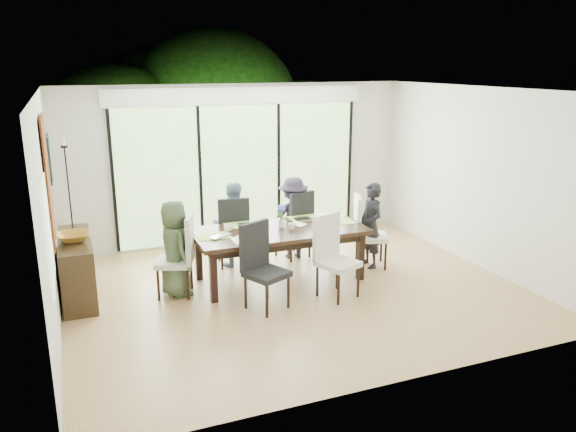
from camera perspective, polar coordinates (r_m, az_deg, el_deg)
name	(u,v)px	position (r m, az deg, el deg)	size (l,w,h in m)	color
floor	(295,291)	(7.80, 0.68, -7.60)	(6.00, 5.00, 0.01)	#96653C
ceiling	(295,90)	(7.19, 0.75, 12.72)	(6.00, 5.00, 0.01)	white
wall_back	(239,164)	(9.69, -4.96, 5.29)	(6.00, 0.02, 2.70)	beige
wall_front	(399,253)	(5.23, 11.25, -3.75)	(6.00, 0.02, 2.70)	silver
wall_left	(47,218)	(6.85, -23.25, -0.15)	(0.02, 5.00, 2.70)	white
wall_right	(480,178)	(8.94, 18.90, 3.66)	(0.02, 5.00, 2.70)	beige
glass_doors	(240,173)	(9.68, -4.87, 4.38)	(4.20, 0.02, 2.30)	#598C3F
blinds_header	(239,96)	(9.51, -5.03, 12.08)	(4.40, 0.06, 0.28)	white
mullion_a	(113,182)	(9.30, -17.34, 3.28)	(0.05, 0.04, 2.30)	black
mullion_b	(200,176)	(9.50, -8.90, 4.04)	(0.05, 0.04, 2.30)	black
mullion_c	(279,170)	(9.90, -0.96, 4.67)	(0.05, 0.04, 2.30)	black
mullion_d	(349,165)	(10.46, 6.26, 5.17)	(0.05, 0.04, 2.30)	black
side_window	(48,234)	(5.65, -23.19, -1.68)	(0.02, 0.90, 1.00)	#8CAD7F
deck	(228,228)	(10.85, -6.15, -1.25)	(6.00, 1.80, 0.10)	#4E3521
rail_top	(216,189)	(11.45, -7.32, 2.70)	(6.00, 0.08, 0.06)	brown
foliage_left	(116,144)	(11.98, -17.12, 7.04)	(3.20, 3.20, 3.20)	#14380F
foliage_mid	(213,119)	(12.89, -7.58, 9.73)	(4.00, 4.00, 4.00)	#14380F
foliage_right	(301,144)	(12.76, 1.32, 7.36)	(2.80, 2.80, 2.80)	#14380F
foliage_far	(164,126)	(13.38, -12.51, 8.93)	(3.60, 3.60, 3.60)	#14380F
table_top	(279,231)	(7.94, -0.89, -1.54)	(2.43, 1.11, 0.06)	black
table_apron	(279,237)	(7.97, -0.88, -2.16)	(2.22, 0.91, 0.10)	black
table_leg_fl	(213,277)	(7.37, -7.59, -6.15)	(0.09, 0.09, 0.70)	black
table_leg_fr	(360,256)	(8.12, 7.37, -4.09)	(0.09, 0.09, 0.70)	black
table_leg_bl	(198,256)	(8.16, -9.08, -4.06)	(0.09, 0.09, 0.70)	black
table_leg_br	(334,239)	(8.84, 4.69, -2.38)	(0.09, 0.09, 0.70)	black
chair_left_end	(174,256)	(7.62, -11.51, -3.95)	(0.47, 0.47, 1.11)	beige
chair_right_end	(372,231)	(8.61, 8.49, -1.54)	(0.47, 0.47, 1.11)	white
chair_far_left	(232,230)	(8.63, -5.69, -1.42)	(0.47, 0.47, 1.11)	black
chair_far_right	(293,223)	(8.94, 0.48, -0.74)	(0.47, 0.47, 1.11)	black
chair_near_left	(267,267)	(7.06, -2.17, -5.22)	(0.47, 0.47, 1.11)	black
chair_near_right	(338,257)	(7.43, 5.13, -4.20)	(0.47, 0.47, 1.11)	silver
person_left_end	(175,248)	(7.59, -11.40, -3.25)	(0.61, 0.38, 1.30)	#3B4B32
person_right_end	(371,225)	(8.58, 8.40, -0.94)	(0.61, 0.38, 1.30)	black
person_far_left	(232,224)	(8.58, -5.67, -0.84)	(0.61, 0.38, 1.30)	#748BA7
person_far_right	(293,218)	(8.90, 0.53, -0.18)	(0.61, 0.38, 1.30)	#281F2F
placemat_left	(214,236)	(7.66, -7.55, -2.05)	(0.44, 0.32, 0.01)	#AABF44
placemat_right	(340,222)	(8.30, 5.26, -0.61)	(0.44, 0.32, 0.01)	#78AD3D
placemat_far_l	(241,225)	(8.16, -4.84, -0.89)	(0.44, 0.32, 0.01)	#85C044
placemat_far_r	(304,218)	(8.48, 1.63, -0.19)	(0.44, 0.32, 0.01)	#89AF3E
placemat_paper	(249,239)	(7.49, -4.01, -2.36)	(0.44, 0.32, 0.01)	white
tablet_far_l	(248,224)	(8.13, -4.07, -0.85)	(0.26, 0.18, 0.01)	black
tablet_far_r	(302,219)	(8.42, 1.45, -0.26)	(0.24, 0.17, 0.01)	black
papers	(326,225)	(8.15, 3.84, -0.88)	(0.30, 0.22, 0.00)	white
platter_base	(249,238)	(7.48, -4.01, -2.25)	(0.26, 0.26, 0.02)	white
platter_snacks	(249,237)	(7.48, -4.02, -2.12)	(0.20, 0.20, 0.01)	orange
vase	(281,224)	(7.98, -0.68, -0.78)	(0.08, 0.08, 0.12)	silver
hyacinth_stems	(281,215)	(7.94, -0.68, 0.07)	(0.04, 0.04, 0.16)	#337226
hyacinth_blooms	(281,208)	(7.92, -0.69, 0.77)	(0.11, 0.11, 0.11)	#545AD2
laptop	(223,237)	(7.59, -6.63, -2.11)	(0.33, 0.21, 0.03)	silver
cup_a	(229,228)	(7.85, -6.06, -1.23)	(0.13, 0.13, 0.10)	white
cup_b	(292,227)	(7.88, 0.39, -1.08)	(0.10, 0.10, 0.09)	white
cup_c	(327,218)	(8.31, 4.03, -0.23)	(0.13, 0.13, 0.10)	white
book	(294,226)	(8.06, 0.65, -0.98)	(0.17, 0.23, 0.02)	white
sideboard	(77,268)	(7.95, -20.65, -4.97)	(0.41, 1.45, 0.82)	black
bowl	(74,237)	(7.71, -20.94, -1.99)	(0.43, 0.43, 0.11)	#8B5F1E
candlestick_base	(73,230)	(8.15, -21.00, -1.34)	(0.09, 0.09, 0.04)	black
candlestick_shaft	(69,189)	(8.02, -21.39, 2.59)	(0.02, 0.02, 1.14)	black
candlestick_pan	(64,147)	(7.92, -21.78, 6.56)	(0.09, 0.09, 0.03)	black
candle	(64,142)	(7.92, -21.82, 6.95)	(0.03, 0.03, 0.09)	silver
tapestry	(48,180)	(7.17, -23.18, 3.37)	(0.02, 1.00, 1.50)	#8B3814
art_frame	(49,159)	(8.44, -23.09, 5.37)	(0.03, 0.55, 0.65)	black
art_canvas	(51,159)	(8.44, -22.96, 5.38)	(0.01, 0.45, 0.55)	#164947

